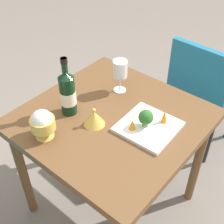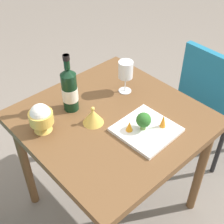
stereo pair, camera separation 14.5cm
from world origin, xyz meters
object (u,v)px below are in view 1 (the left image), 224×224
Objects in this scene: broccoli_floret at (146,117)px; carrot_garnish_right at (132,124)px; rice_bowl at (43,124)px; chair_near_window at (201,88)px; wine_bottle at (68,93)px; wine_glass at (120,70)px; serving_plate at (148,127)px; carrot_garnish_left at (164,116)px; rice_bowl_lid at (94,118)px.

broccoli_floret is 1.71× the size of carrot_garnish_right.
rice_bowl is at bearing -45.48° from carrot_garnish_right.
chair_near_window is 2.83× the size of wine_bottle.
wine_glass is 0.69× the size of serving_plate.
wine_bottle is 0.46m from carrot_garnish_left.
wine_bottle is 0.41m from serving_plate.
rice_bowl_lid is 1.48× the size of carrot_garnish_left.
broccoli_floret is at bearing 60.43° from wine_glass.
chair_near_window is 8.50× the size of rice_bowl_lid.
carrot_garnish_left is at bearing 146.56° from broccoli_floret.
wine_bottle is at bearing -68.15° from broccoli_floret.
rice_bowl is at bearing -43.68° from serving_plate.
wine_bottle is 4.44× the size of carrot_garnish_left.
carrot_garnish_left is at bearing 118.41° from wine_bottle.
wine_bottle reaches higher than rice_bowl_lid.
rice_bowl reaches higher than carrot_garnish_left.
wine_glass is at bearing 165.74° from wine_bottle.
chair_near_window is 6.00× the size of rice_bowl.
carrot_garnish_right is at bearing 114.62° from rice_bowl_lid.
wine_glass is 2.65× the size of carrot_garnish_left.
wine_bottle is at bearing -67.15° from serving_plate.
serving_plate is 0.09m from carrot_garnish_left.
broccoli_floret reaches higher than rice_bowl_lid.
wine_glass is at bearing -119.57° from broccoli_floret.
wine_glass reaches higher than carrot_garnish_right.
wine_glass is 1.26× the size of rice_bowl.
chair_near_window is at bearing 165.90° from rice_bowl.
wine_bottle reaches higher than wine_glass.
carrot_garnish_left is 0.16m from carrot_garnish_right.
wine_bottle is 0.34m from carrot_garnish_right.
rice_bowl_lid is at bearing -65.38° from carrot_garnish_right.
rice_bowl is at bearing -30.20° from rice_bowl_lid.
rice_bowl is at bearing -43.73° from broccoli_floret.
rice_bowl_lid is 2.00× the size of carrot_garnish_right.
rice_bowl is 1.42× the size of rice_bowl_lid.
carrot_garnish_right reaches higher than serving_plate.
wine_glass is (0.56, -0.23, 0.32)m from chair_near_window.
rice_bowl is 0.55× the size of serving_plate.
rice_bowl_lid is at bearing 149.80° from rice_bowl.
wine_glass reaches higher than serving_plate.
rice_bowl_lid is 0.39× the size of serving_plate.
carrot_garnish_left is at bearing 137.99° from rice_bowl.
chair_near_window is at bearing 158.28° from wine_glass.
wine_glass is 0.32m from broccoli_floret.
serving_plate is at bearing 136.32° from rice_bowl.
chair_near_window is 0.96m from wine_bottle.
carrot_garnish_right is at bearing 105.45° from wine_bottle.
broccoli_floret reaches higher than serving_plate.
chair_near_window reaches higher than broccoli_floret.
carrot_garnish_right is (0.21, 0.24, -0.09)m from wine_glass.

